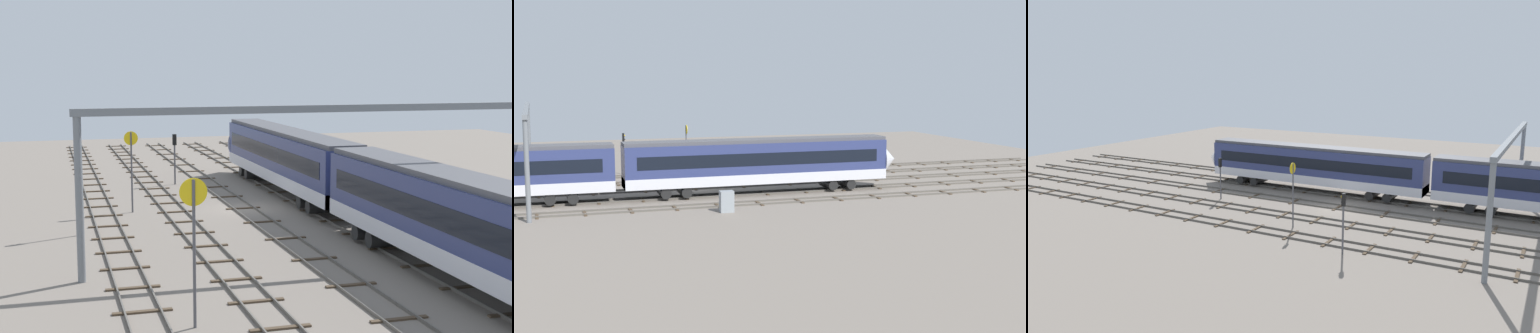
% 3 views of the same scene
% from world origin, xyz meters
% --- Properties ---
extents(ground_plane, '(104.31, 104.31, 0.00)m').
position_xyz_m(ground_plane, '(0.00, 0.00, 0.00)').
color(ground_plane, slate).
extents(track_near_foreground, '(88.31, 2.40, 0.16)m').
position_xyz_m(track_near_foreground, '(-0.00, -9.42, 0.07)').
color(track_near_foreground, '#59544C').
rests_on(track_near_foreground, ground).
extents(track_with_train, '(88.31, 2.40, 0.16)m').
position_xyz_m(track_with_train, '(-0.00, -4.71, 0.07)').
color(track_with_train, '#59544C').
rests_on(track_with_train, ground).
extents(track_middle, '(88.31, 2.40, 0.16)m').
position_xyz_m(track_middle, '(-0.00, 0.00, 0.07)').
color(track_middle, '#59544C').
rests_on(track_middle, ground).
extents(track_second_far, '(88.31, 2.40, 0.16)m').
position_xyz_m(track_second_far, '(-0.00, 4.71, 0.06)').
color(track_second_far, '#59544C').
rests_on(track_second_far, ground).
extents(track_far_background, '(88.31, 2.40, 0.16)m').
position_xyz_m(track_far_background, '(-0.00, 9.42, 0.06)').
color(track_far_background, '#59544C').
rests_on(track_far_background, ground).
extents(train, '(50.40, 3.24, 4.80)m').
position_xyz_m(train, '(-6.86, -4.71, 2.66)').
color(train, navy).
rests_on(train, ground).
extents(overhead_gantry, '(0.40, 23.84, 7.87)m').
position_xyz_m(overhead_gantry, '(-14.67, -0.09, 6.25)').
color(overhead_gantry, slate).
rests_on(overhead_gantry, ground).
extents(speed_sign_mid_trackside, '(0.14, 0.92, 5.46)m').
position_xyz_m(speed_sign_mid_trackside, '(0.86, 7.47, 3.53)').
color(speed_sign_mid_trackside, '#4C4C51').
rests_on(speed_sign_mid_trackside, ground).
extents(signal_light_trackside_approach, '(0.31, 0.32, 4.18)m').
position_xyz_m(signal_light_trackside_approach, '(11.72, 2.72, 2.76)').
color(signal_light_trackside_approach, '#4C4C51').
rests_on(signal_light_trackside_approach, ground).
extents(signal_light_trackside_departure, '(0.31, 0.32, 4.44)m').
position_xyz_m(signal_light_trackside_departure, '(-5.16, 11.23, 2.92)').
color(signal_light_trackside_departure, '#4C4C51').
rests_on(signal_light_trackside_departure, ground).
extents(relay_cabinet, '(1.09, 0.72, 1.69)m').
position_xyz_m(relay_cabinet, '(0.03, -12.27, 0.85)').
color(relay_cabinet, gray).
rests_on(relay_cabinet, ground).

